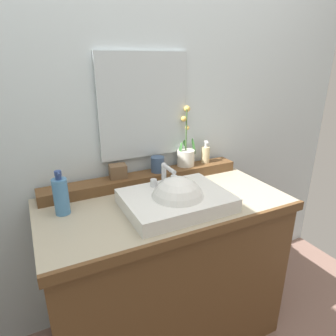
{
  "coord_description": "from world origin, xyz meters",
  "views": [
    {
      "loc": [
        -0.55,
        -1.15,
        1.49
      ],
      "look_at": [
        0.01,
        -0.02,
        1.02
      ],
      "focal_mm": 31.42,
      "sensor_mm": 36.0,
      "label": 1
    }
  ],
  "objects": [
    {
      "name": "lotion_bottle",
      "position": [
        -0.46,
        0.09,
        0.93
      ],
      "size": [
        0.07,
        0.07,
        0.2
      ],
      "color": "teal",
      "rests_on": "vanity_cabinet"
    },
    {
      "name": "potted_plant",
      "position": [
        0.27,
        0.26,
        0.97
      ],
      "size": [
        0.12,
        0.1,
        0.35
      ],
      "color": "silver",
      "rests_on": "back_ledge"
    },
    {
      "name": "wall_back",
      "position": [
        0.0,
        0.41,
        1.26
      ],
      "size": [
        2.98,
        0.2,
        2.52
      ],
      "primitive_type": "cube",
      "color": "silver",
      "rests_on": "ground"
    },
    {
      "name": "back_ledge",
      "position": [
        0.0,
        0.24,
        0.87
      ],
      "size": [
        1.11,
        0.11,
        0.06
      ],
      "primitive_type": "cube",
      "color": "brown",
      "rests_on": "vanity_cabinet"
    },
    {
      "name": "sink_basin",
      "position": [
        0.02,
        -0.09,
        0.87
      ],
      "size": [
        0.47,
        0.36,
        0.28
      ],
      "color": "white",
      "rests_on": "vanity_cabinet"
    },
    {
      "name": "tumbler_cup",
      "position": [
        0.07,
        0.24,
        0.94
      ],
      "size": [
        0.07,
        0.07,
        0.09
      ],
      "primitive_type": "cylinder",
      "color": "#374D6E",
      "rests_on": "back_ledge"
    },
    {
      "name": "vanity_cabinet",
      "position": [
        0.0,
        -0.0,
        0.42
      ],
      "size": [
        1.18,
        0.62,
        0.85
      ],
      "color": "brown",
      "rests_on": "ground"
    },
    {
      "name": "soap_dispenser",
      "position": [
        0.4,
        0.25,
        0.95
      ],
      "size": [
        0.05,
        0.05,
        0.13
      ],
      "color": "beige",
      "rests_on": "back_ledge"
    },
    {
      "name": "floor",
      "position": [
        0.0,
        0.0,
        -0.05
      ],
      "size": [
        2.98,
        3.79,
        0.1
      ],
      "primitive_type": "cube",
      "color": "#816256",
      "rests_on": "ground"
    },
    {
      "name": "mirror",
      "position": [
        0.03,
        0.3,
        1.25
      ],
      "size": [
        0.5,
        0.02,
        0.54
      ],
      "primitive_type": "cube",
      "color": "silver"
    },
    {
      "name": "trinket_box",
      "position": [
        -0.15,
        0.25,
        0.93
      ],
      "size": [
        0.09,
        0.08,
        0.07
      ],
      "primitive_type": "cube",
      "rotation": [
        0.0,
        0.0,
        -0.11
      ],
      "color": "brown",
      "rests_on": "back_ledge"
    }
  ]
}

